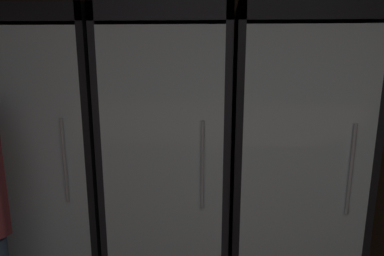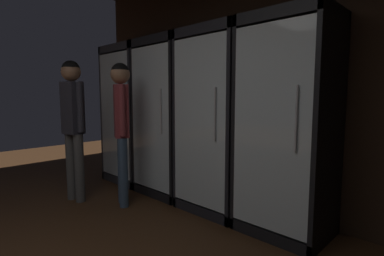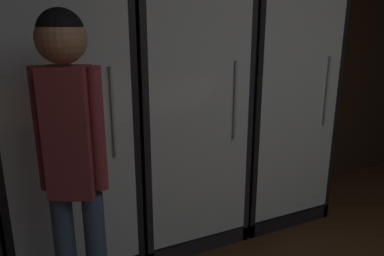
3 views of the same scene
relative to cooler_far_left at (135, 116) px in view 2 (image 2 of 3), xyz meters
name	(u,v)px [view 2 (image 2 of 3)]	position (x,y,z in m)	size (l,w,h in m)	color
wall_back	(280,78)	(2.09, 0.31, 0.47)	(6.00, 0.06, 2.80)	black
cooler_far_left	(135,116)	(0.00, 0.00, 0.00)	(0.76, 0.63, 1.92)	#2B2B30
cooler_left	(172,119)	(0.78, 0.00, 0.00)	(0.76, 0.63, 1.92)	black
cooler_center	(220,123)	(1.57, 0.00, 0.01)	(0.76, 0.63, 1.92)	black
cooler_right	(289,128)	(2.35, 0.00, 0.01)	(0.76, 0.63, 1.92)	black
shopper_near	(73,115)	(0.22, -1.01, 0.07)	(0.35, 0.21, 1.62)	#4C4C4C
shopper_far	(121,117)	(0.74, -0.70, 0.07)	(0.28, 0.22, 1.58)	#384C66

